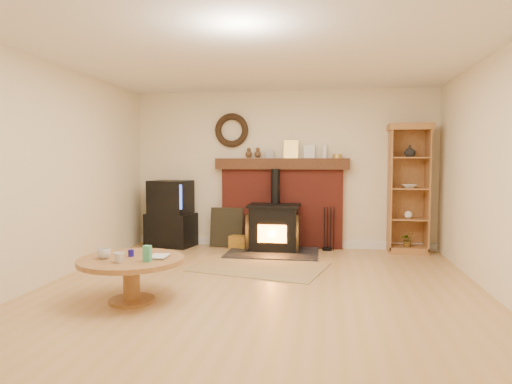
% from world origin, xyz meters
% --- Properties ---
extents(ground, '(5.50, 5.50, 0.00)m').
position_xyz_m(ground, '(0.00, 0.00, 0.00)').
color(ground, tan).
rests_on(ground, ground).
extents(room_shell, '(5.02, 5.52, 2.61)m').
position_xyz_m(room_shell, '(-0.02, 0.09, 1.72)').
color(room_shell, beige).
rests_on(room_shell, ground).
extents(chimney_breast, '(2.20, 0.22, 1.78)m').
position_xyz_m(chimney_breast, '(0.00, 2.67, 0.80)').
color(chimney_breast, maroon).
rests_on(chimney_breast, ground).
extents(wood_stove, '(1.40, 1.00, 1.31)m').
position_xyz_m(wood_stove, '(-0.08, 2.27, 0.37)').
color(wood_stove, black).
rests_on(wood_stove, ground).
extents(area_rug, '(1.93, 1.54, 0.01)m').
position_xyz_m(area_rug, '(-0.15, 1.17, 0.01)').
color(area_rug, brown).
rests_on(area_rug, ground).
extents(tv_unit, '(0.84, 0.66, 1.11)m').
position_xyz_m(tv_unit, '(-1.85, 2.47, 0.53)').
color(tv_unit, black).
rests_on(tv_unit, ground).
extents(curio_cabinet, '(0.64, 0.47, 2.01)m').
position_xyz_m(curio_cabinet, '(2.00, 2.56, 1.01)').
color(curio_cabinet, '#935830').
rests_on(curio_cabinet, ground).
extents(firelog_box, '(0.39, 0.30, 0.22)m').
position_xyz_m(firelog_box, '(-0.65, 2.40, 0.11)').
color(firelog_box, '#BBCA08').
rests_on(firelog_box, ground).
extents(leaning_painting, '(0.55, 0.15, 0.65)m').
position_xyz_m(leaning_painting, '(-0.91, 2.55, 0.33)').
color(leaning_painting, black).
rests_on(leaning_painting, ground).
extents(fire_tools, '(0.19, 0.16, 0.70)m').
position_xyz_m(fire_tools, '(0.77, 2.50, 0.16)').
color(fire_tools, black).
rests_on(fire_tools, ground).
extents(coffee_table, '(1.07, 1.07, 0.61)m').
position_xyz_m(coffee_table, '(-1.23, -0.51, 0.37)').
color(coffee_table, brown).
rests_on(coffee_table, ground).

